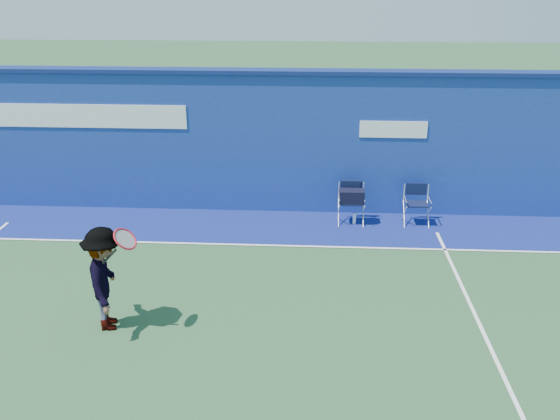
# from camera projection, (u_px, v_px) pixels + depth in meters

# --- Properties ---
(ground) EXTENTS (80.00, 80.00, 0.00)m
(ground) POSITION_uv_depth(u_px,v_px,m) (176.00, 338.00, 8.61)
(ground) COLOR #294E2C
(ground) RESTS_ON ground
(stadium_wall) EXTENTS (24.00, 0.50, 3.08)m
(stadium_wall) POSITION_uv_depth(u_px,v_px,m) (224.00, 141.00, 12.84)
(stadium_wall) COLOR navy
(stadium_wall) RESTS_ON ground
(out_of_bounds_strip) EXTENTS (24.00, 1.80, 0.01)m
(out_of_bounds_strip) POSITION_uv_depth(u_px,v_px,m) (219.00, 226.00, 12.40)
(out_of_bounds_strip) COLOR navy
(out_of_bounds_strip) RESTS_ON ground
(court_lines) EXTENTS (24.00, 12.00, 0.01)m
(court_lines) POSITION_uv_depth(u_px,v_px,m) (185.00, 315.00, 9.16)
(court_lines) COLOR white
(court_lines) RESTS_ON out_of_bounds_strip
(directors_chair_left) EXTENTS (0.52, 0.48, 0.87)m
(directors_chair_left) POSITION_uv_depth(u_px,v_px,m) (351.00, 207.00, 12.43)
(directors_chair_left) COLOR silver
(directors_chair_left) RESTS_ON ground
(directors_chair_right) EXTENTS (0.50, 0.45, 0.83)m
(directors_chair_right) POSITION_uv_depth(u_px,v_px,m) (416.00, 212.00, 12.43)
(directors_chair_right) COLOR silver
(directors_chair_right) RESTS_ON ground
(water_bottle) EXTENTS (0.07, 0.07, 0.25)m
(water_bottle) POSITION_uv_depth(u_px,v_px,m) (354.00, 219.00, 12.47)
(water_bottle) COLOR white
(water_bottle) RESTS_ON ground
(tennis_player) EXTENTS (1.00, 1.14, 1.64)m
(tennis_player) POSITION_uv_depth(u_px,v_px,m) (105.00, 279.00, 8.62)
(tennis_player) COLOR #EA4738
(tennis_player) RESTS_ON ground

